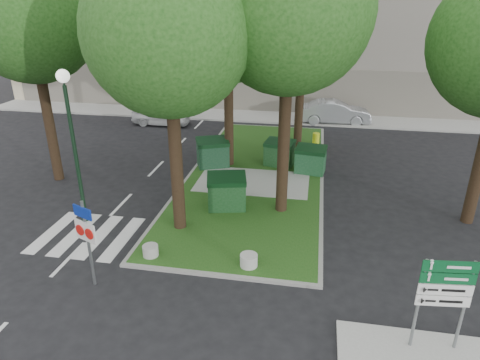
% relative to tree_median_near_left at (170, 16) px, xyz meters
% --- Properties ---
extents(ground, '(120.00, 120.00, 0.00)m').
position_rel_tree_median_near_left_xyz_m(ground, '(1.41, -2.56, -7.32)').
color(ground, black).
rests_on(ground, ground).
extents(median_island, '(6.00, 16.00, 0.12)m').
position_rel_tree_median_near_left_xyz_m(median_island, '(1.91, 5.44, -7.26)').
color(median_island, '#1E4B15').
rests_on(median_island, ground).
extents(median_kerb, '(6.30, 16.30, 0.10)m').
position_rel_tree_median_near_left_xyz_m(median_kerb, '(1.91, 5.44, -7.27)').
color(median_kerb, gray).
rests_on(median_kerb, ground).
extents(building_sidewalk, '(42.00, 3.00, 0.12)m').
position_rel_tree_median_near_left_xyz_m(building_sidewalk, '(1.41, 15.94, -7.26)').
color(building_sidewalk, '#999993').
rests_on(building_sidewalk, ground).
extents(zebra_crossing, '(5.00, 3.00, 0.01)m').
position_rel_tree_median_near_left_xyz_m(zebra_crossing, '(-2.34, -1.06, -7.31)').
color(zebra_crossing, silver).
rests_on(zebra_crossing, ground).
extents(tree_median_near_left, '(5.20, 5.20, 10.53)m').
position_rel_tree_median_near_left_xyz_m(tree_median_near_left, '(0.00, 0.00, 0.00)').
color(tree_median_near_left, black).
rests_on(tree_median_near_left, ground).
extents(tree_median_mid, '(4.80, 4.80, 9.99)m').
position_rel_tree_median_near_left_xyz_m(tree_median_mid, '(0.50, 6.50, -0.34)').
color(tree_median_mid, black).
rests_on(tree_median_mid, ground).
extents(tree_street_left, '(5.40, 5.40, 11.00)m').
position_rel_tree_median_near_left_xyz_m(tree_street_left, '(-7.00, 3.50, 0.33)').
color(tree_street_left, black).
rests_on(tree_street_left, ground).
extents(dumpster_a, '(1.82, 1.57, 1.42)m').
position_rel_tree_median_near_left_xyz_m(dumpster_a, '(-0.32, 6.03, -6.52)').
color(dumpster_a, '#0D321A').
rests_on(dumpster_a, median_island).
extents(dumpster_b, '(1.70, 1.37, 1.40)m').
position_rel_tree_median_near_left_xyz_m(dumpster_b, '(1.28, 1.75, -6.53)').
color(dumpster_b, '#103815').
rests_on(dumpster_b, median_island).
extents(dumpster_c, '(1.58, 1.27, 1.29)m').
position_rel_tree_median_near_left_xyz_m(dumpster_c, '(2.88, 6.74, -6.58)').
color(dumpster_c, '#103715').
rests_on(dumpster_c, median_island).
extents(dumpster_d, '(1.52, 1.17, 1.30)m').
position_rel_tree_median_near_left_xyz_m(dumpster_d, '(4.41, 6.05, -6.57)').
color(dumpster_d, '#154523').
rests_on(dumpster_d, median_island).
extents(bollard_left, '(0.50, 0.50, 0.36)m').
position_rel_tree_median_near_left_xyz_m(bollard_left, '(-0.45, -2.06, -7.02)').
color(bollard_left, '#A4A39E').
rests_on(bollard_left, median_island).
extents(bollard_right, '(0.55, 0.55, 0.39)m').
position_rel_tree_median_near_left_xyz_m(bollard_right, '(2.77, -2.06, -7.00)').
color(bollard_right, '#B0B0AA').
rests_on(bollard_right, median_island).
extents(bollard_mid, '(0.53, 0.53, 0.38)m').
position_rel_tree_median_near_left_xyz_m(bollard_mid, '(1.01, 2.44, -7.01)').
color(bollard_mid, '#ADACA8').
rests_on(bollard_mid, median_island).
extents(litter_bin, '(0.38, 0.38, 0.67)m').
position_rel_tree_median_near_left_xyz_m(litter_bin, '(4.61, 10.25, -6.86)').
color(litter_bin, '#C5D819').
rests_on(litter_bin, median_island).
extents(street_lamp, '(0.45, 0.45, 5.64)m').
position_rel_tree_median_near_left_xyz_m(street_lamp, '(-3.85, -0.02, -3.77)').
color(street_lamp, black).
rests_on(street_lamp, ground).
extents(traffic_sign_pole, '(0.77, 0.37, 2.75)m').
position_rel_tree_median_near_left_xyz_m(traffic_sign_pole, '(-1.59, -3.64, -5.56)').
color(traffic_sign_pole, slate).
rests_on(traffic_sign_pole, ground).
extents(directional_sign, '(1.22, 0.19, 2.44)m').
position_rel_tree_median_near_left_xyz_m(directional_sign, '(7.64, -4.56, -5.58)').
color(directional_sign, slate).
rests_on(directional_sign, sidewalk_corner).
extents(car_white, '(3.78, 1.53, 1.28)m').
position_rel_tree_median_near_left_xyz_m(car_white, '(-5.48, 12.94, -6.67)').
color(car_white, silver).
rests_on(car_white, ground).
extents(car_silver, '(4.75, 2.01, 1.52)m').
position_rel_tree_median_near_left_xyz_m(car_silver, '(5.73, 15.34, -6.56)').
color(car_silver, '#A1A5A9').
rests_on(car_silver, ground).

